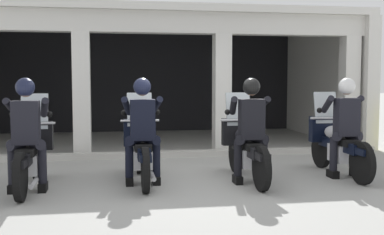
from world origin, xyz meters
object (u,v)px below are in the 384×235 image
motorcycle_center_right (245,147)px  police_officer_far_left (26,125)px  motorcycle_far_left (31,153)px  police_officer_center_right (251,121)px  motorcycle_center_left (142,148)px  police_officer_center_left (142,122)px  motorcycle_far_right (337,144)px  police_officer_far_right (346,119)px

motorcycle_center_right → police_officer_far_left: bearing=-178.0°
motorcycle_far_left → police_officer_center_right: police_officer_center_right is taller
motorcycle_center_left → police_officer_center_left: (-0.00, -0.28, 0.44)m
police_officer_far_left → motorcycle_far_right: (4.82, 0.47, -0.44)m
police_officer_center_left → motorcycle_center_right: size_ratio=0.78×
motorcycle_center_right → motorcycle_far_right: 1.62m
motorcycle_far_left → motorcycle_far_right: same height
motorcycle_far_left → motorcycle_center_right: 3.22m
motorcycle_center_left → police_officer_center_left: police_officer_center_left is taller
police_officer_center_left → police_officer_center_right: same height
motorcycle_far_left → police_officer_center_left: size_ratio=1.29×
motorcycle_center_right → motorcycle_far_right: size_ratio=1.00×
motorcycle_center_left → motorcycle_center_right: same height
motorcycle_far_left → police_officer_far_left: bearing=-92.8°
police_officer_far_left → police_officer_far_right: size_ratio=1.00×
police_officer_center_right → motorcycle_far_left: bearing=172.0°
police_officer_far_left → motorcycle_center_left: 1.74m
police_officer_center_left → motorcycle_center_right: 1.67m
motorcycle_center_left → motorcycle_far_right: 3.22m
police_officer_far_left → police_officer_far_right: bearing=-0.3°
motorcycle_far_right → motorcycle_center_left: bearing=-178.5°
police_officer_center_left → police_officer_far_right: (3.21, -0.01, 0.00)m
motorcycle_far_left → police_officer_far_right: (4.82, -0.09, 0.44)m
motorcycle_far_left → motorcycle_center_right: same height
police_officer_center_left → police_officer_far_right: size_ratio=1.00×
motorcycle_center_left → police_officer_center_left: bearing=-93.6°
police_officer_far_left → motorcycle_center_left: bearing=14.2°
police_officer_far_left → police_officer_far_right: same height
police_officer_center_left → motorcycle_far_right: police_officer_center_left is taller
motorcycle_far_left → motorcycle_center_left: same height
motorcycle_far_left → motorcycle_center_right: (3.21, 0.03, 0.00)m
police_officer_far_left → police_officer_center_left: same height
motorcycle_far_left → motorcycle_far_right: bearing=-0.3°
police_officer_center_left → police_officer_center_right: 1.62m
motorcycle_center_left → police_officer_center_right: bearing=-19.2°
motorcycle_center_right → motorcycle_far_right: (1.61, 0.16, 0.00)m
motorcycle_far_left → police_officer_center_right: bearing=-7.1°
motorcycle_center_right → police_officer_center_right: bearing=-93.8°
police_officer_center_left → motorcycle_center_right: (1.61, 0.11, -0.44)m
police_officer_center_left → motorcycle_center_right: police_officer_center_left is taller
motorcycle_far_left → police_officer_center_right: 3.25m
motorcycle_center_left → motorcycle_far_left: bearing=-176.2°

